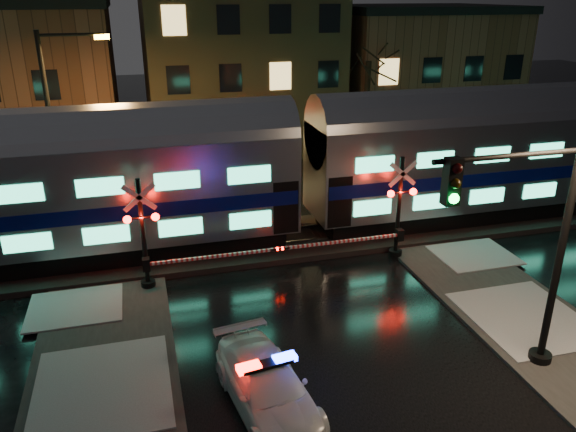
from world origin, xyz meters
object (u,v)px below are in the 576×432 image
object	(u,v)px
crossing_signal_right	(391,219)
traffic_light	(528,255)
police_car	(267,386)
crossing_signal_left	(155,245)
streetlight	(58,120)

from	to	relation	value
crossing_signal_right	traffic_light	size ratio (longest dim) A/B	0.87
police_car	crossing_signal_left	xyz separation A→B (m)	(-2.32, 7.02, 1.06)
crossing_signal_right	crossing_signal_left	size ratio (longest dim) A/B	1.01
police_car	traffic_light	bearing A→B (deg)	-10.88
police_car	crossing_signal_left	size ratio (longest dim) A/B	0.79
streetlight	police_car	bearing A→B (deg)	-67.55
crossing_signal_right	streetlight	distance (m)	14.30
police_car	streetlight	xyz separation A→B (m)	(-5.67, 13.72, 4.24)
police_car	traffic_light	xyz separation A→B (m)	(6.84, -0.31, 2.92)
crossing_signal_left	traffic_light	bearing A→B (deg)	-38.70
police_car	crossing_signal_left	world-z (taller)	crossing_signal_left
police_car	traffic_light	size ratio (longest dim) A/B	0.69
police_car	traffic_light	world-z (taller)	traffic_light
police_car	traffic_light	distance (m)	7.44
crossing_signal_left	streetlight	xyz separation A→B (m)	(-3.35, 6.69, 3.18)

